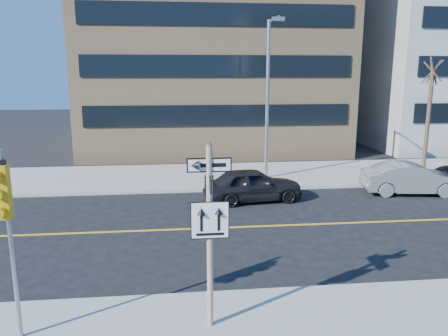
{
  "coord_description": "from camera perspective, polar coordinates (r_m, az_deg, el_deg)",
  "views": [
    {
      "loc": [
        -0.64,
        -11.14,
        5.57
      ],
      "look_at": [
        1.01,
        4.0,
        2.26
      ],
      "focal_mm": 35.0,
      "sensor_mm": 36.0,
      "label": 1
    }
  ],
  "objects": [
    {
      "name": "street_tree_west",
      "position": [
        26.26,
        25.59,
        11.01
      ],
      "size": [
        1.8,
        1.8,
        6.35
      ],
      "color": "#342A1E",
      "rests_on": "far_sidewalk"
    },
    {
      "name": "traffic_signal",
      "position": [
        9.47,
        -26.82,
        -4.66
      ],
      "size": [
        0.32,
        0.45,
        4.0
      ],
      "color": "gray",
      "rests_on": "near_sidewalk"
    },
    {
      "name": "parked_car_a",
      "position": [
        19.38,
        3.79,
        -2.18
      ],
      "size": [
        2.24,
        4.51,
        1.48
      ],
      "primitive_type": "imported",
      "rotation": [
        0.0,
        0.0,
        1.69
      ],
      "color": "black",
      "rests_on": "ground"
    },
    {
      "name": "streetlight_a",
      "position": [
        22.4,
        5.84,
        10.13
      ],
      "size": [
        0.55,
        2.25,
        8.0
      ],
      "color": "gray",
      "rests_on": "far_sidewalk"
    },
    {
      "name": "building_brick",
      "position": [
        36.4,
        -2.12,
        17.69
      ],
      "size": [
        18.0,
        18.0,
        18.0
      ],
      "primitive_type": "cube",
      "color": "tan",
      "rests_on": "ground"
    },
    {
      "name": "sign_pole",
      "position": [
        9.2,
        -1.88,
        -7.65
      ],
      "size": [
        0.92,
        0.92,
        4.06
      ],
      "color": "beige",
      "rests_on": "near_sidewalk"
    },
    {
      "name": "parked_car_b",
      "position": [
        22.26,
        23.31,
        -1.27
      ],
      "size": [
        2.22,
        4.69,
        1.48
      ],
      "primitive_type": "imported",
      "rotation": [
        0.0,
        0.0,
        1.42
      ],
      "color": "slate",
      "rests_on": "ground"
    },
    {
      "name": "ground",
      "position": [
        12.47,
        -2.7,
        -14.27
      ],
      "size": [
        120.0,
        120.0,
        0.0
      ],
      "primitive_type": "plane",
      "color": "black",
      "rests_on": "ground"
    }
  ]
}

